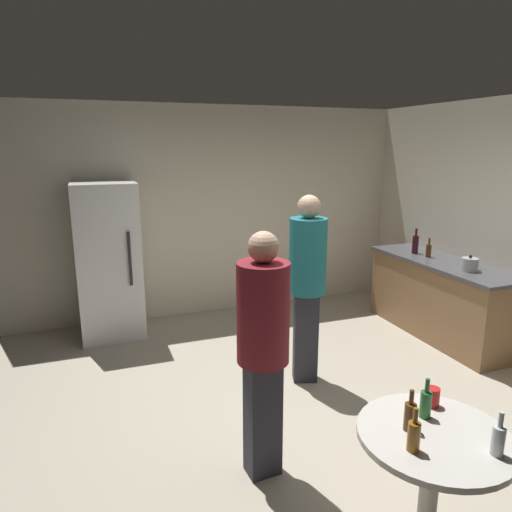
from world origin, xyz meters
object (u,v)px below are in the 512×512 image
(wine_bottle_on_counter, at_px, (415,244))
(beer_bottle_on_counter, at_px, (429,250))
(foreground_table, at_px, (433,451))
(beer_bottle_clear, at_px, (498,439))
(beer_bottle_green, at_px, (426,403))
(person_in_maroon_shirt, at_px, (263,338))
(beer_bottle_amber, at_px, (414,435))
(kettle, at_px, (470,264))
(plastic_cup_red, at_px, (432,397))
(beer_bottle_brown, at_px, (410,416))
(person_in_teal_shirt, at_px, (307,275))
(refrigerator, at_px, (109,261))

(wine_bottle_on_counter, height_order, beer_bottle_on_counter, wine_bottle_on_counter)
(foreground_table, xyz_separation_m, beer_bottle_clear, (0.16, -0.24, 0.19))
(beer_bottle_on_counter, distance_m, beer_bottle_green, 3.27)
(wine_bottle_on_counter, distance_m, beer_bottle_clear, 3.67)
(person_in_maroon_shirt, bearing_deg, beer_bottle_amber, 19.46)
(kettle, bearing_deg, beer_bottle_on_counter, 88.51)
(beer_bottle_clear, height_order, plastic_cup_red, beer_bottle_clear)
(beer_bottle_amber, distance_m, beer_bottle_clear, 0.40)
(plastic_cup_red, bearing_deg, kettle, 41.65)
(beer_bottle_green, bearing_deg, foreground_table, -109.54)
(beer_bottle_clear, bearing_deg, kettle, 48.21)
(beer_bottle_brown, bearing_deg, person_in_teal_shirt, 80.07)
(kettle, distance_m, beer_bottle_on_counter, 0.66)
(beer_bottle_brown, bearing_deg, beer_bottle_clear, -49.14)
(foreground_table, relative_size, beer_bottle_amber, 3.48)
(beer_bottle_on_counter, height_order, beer_bottle_clear, beer_bottle_on_counter)
(wine_bottle_on_counter, bearing_deg, plastic_cup_red, -126.82)
(kettle, distance_m, beer_bottle_green, 2.79)
(kettle, relative_size, beer_bottle_green, 1.06)
(beer_bottle_amber, distance_m, person_in_maroon_shirt, 1.07)
(beer_bottle_on_counter, height_order, person_in_maroon_shirt, person_in_maroon_shirt)
(kettle, distance_m, person_in_teal_shirt, 1.92)
(kettle, distance_m, wine_bottle_on_counter, 0.88)
(wine_bottle_on_counter, xyz_separation_m, person_in_maroon_shirt, (-2.75, -1.95, -0.03))
(kettle, distance_m, foreground_table, 2.93)
(beer_bottle_green, bearing_deg, refrigerator, 112.48)
(wine_bottle_on_counter, distance_m, person_in_teal_shirt, 2.11)
(beer_bottle_amber, xyz_separation_m, beer_bottle_clear, (0.36, -0.17, 0.00))
(beer_bottle_green, relative_size, beer_bottle_clear, 1.00)
(beer_bottle_brown, bearing_deg, kettle, 40.25)
(beer_bottle_on_counter, distance_m, person_in_teal_shirt, 2.05)
(person_in_teal_shirt, bearing_deg, beer_bottle_clear, 16.87)
(foreground_table, bearing_deg, beer_bottle_green, 70.46)
(wine_bottle_on_counter, bearing_deg, beer_bottle_amber, -128.61)
(beer_bottle_amber, relative_size, beer_bottle_clear, 1.00)
(refrigerator, distance_m, plastic_cup_red, 3.86)
(kettle, xyz_separation_m, wine_bottle_on_counter, (-0.01, 0.87, 0.05))
(beer_bottle_on_counter, bearing_deg, person_in_maroon_shirt, -147.98)
(wine_bottle_on_counter, relative_size, beer_bottle_amber, 1.35)
(wine_bottle_on_counter, distance_m, foreground_table, 3.58)
(foreground_table, height_order, person_in_teal_shirt, person_in_teal_shirt)
(person_in_maroon_shirt, bearing_deg, beer_bottle_clear, 30.56)
(beer_bottle_on_counter, xyz_separation_m, beer_bottle_green, (-2.11, -2.49, -0.17))
(refrigerator, xyz_separation_m, wine_bottle_on_counter, (3.57, -0.88, 0.12))
(beer_bottle_brown, xyz_separation_m, beer_bottle_green, (0.16, 0.07, 0.00))
(beer_bottle_on_counter, xyz_separation_m, beer_bottle_clear, (-2.00, -2.87, -0.17))
(beer_bottle_green, bearing_deg, wine_bottle_on_counter, 52.42)
(wine_bottle_on_counter, distance_m, beer_bottle_amber, 3.75)
(beer_bottle_amber, xyz_separation_m, person_in_maroon_shirt, (-0.42, 0.97, 0.17))
(wine_bottle_on_counter, height_order, foreground_table, wine_bottle_on_counter)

